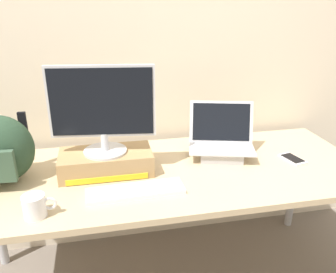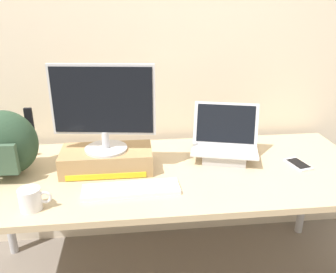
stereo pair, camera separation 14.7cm
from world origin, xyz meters
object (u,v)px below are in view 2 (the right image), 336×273
at_px(toner_box_yellow, 107,160).
at_px(external_keyboard, 131,189).
at_px(desktop_monitor, 103,107).
at_px(coffee_mug, 31,199).
at_px(messenger_backpack, 6,143).
at_px(cell_phone, 298,164).
at_px(plush_toy, 0,148).
at_px(open_laptop, 224,148).

bearing_deg(toner_box_yellow, external_keyboard, -63.38).
xyz_separation_m(desktop_monitor, coffee_mug, (-0.29, -0.32, -0.28)).
xyz_separation_m(messenger_backpack, cell_phone, (1.45, -0.07, -0.15)).
xyz_separation_m(external_keyboard, messenger_backpack, (-0.59, 0.24, 0.15)).
bearing_deg(coffee_mug, messenger_backpack, 118.64).
height_order(desktop_monitor, coffee_mug, desktop_monitor).
relative_size(external_keyboard, plush_toy, 5.01).
distance_m(desktop_monitor, coffee_mug, 0.52).
distance_m(toner_box_yellow, messenger_backpack, 0.48).
distance_m(toner_box_yellow, open_laptop, 0.62).
height_order(toner_box_yellow, external_keyboard, toner_box_yellow).
bearing_deg(toner_box_yellow, messenger_backpack, 178.82).
relative_size(open_laptop, external_keyboard, 0.90).
distance_m(open_laptop, cell_phone, 0.39).
bearing_deg(open_laptop, external_keyboard, -134.29).
xyz_separation_m(external_keyboard, coffee_mug, (-0.40, -0.09, 0.04)).
relative_size(coffee_mug, cell_phone, 0.83).
distance_m(toner_box_yellow, plush_toy, 0.63).
xyz_separation_m(desktop_monitor, external_keyboard, (0.12, -0.23, -0.31)).
height_order(coffee_mug, cell_phone, coffee_mug).
bearing_deg(messenger_backpack, external_keyboard, -19.00).
xyz_separation_m(desktop_monitor, messenger_backpack, (-0.47, 0.01, -0.17)).
bearing_deg(external_keyboard, toner_box_yellow, 114.37).
distance_m(toner_box_yellow, coffee_mug, 0.43).
bearing_deg(toner_box_yellow, open_laptop, 5.99).
relative_size(toner_box_yellow, cell_phone, 2.81).
bearing_deg(external_keyboard, open_laptop, 28.34).
relative_size(external_keyboard, cell_phone, 2.74).
bearing_deg(desktop_monitor, toner_box_yellow, 86.97).
distance_m(coffee_mug, plush_toy, 0.63).
bearing_deg(desktop_monitor, messenger_backpack, -173.48).
bearing_deg(external_keyboard, coffee_mug, -169.13).
xyz_separation_m(desktop_monitor, open_laptop, (0.62, 0.07, -0.27)).
bearing_deg(desktop_monitor, coffee_mug, -123.72).
bearing_deg(toner_box_yellow, cell_phone, -3.66).
distance_m(desktop_monitor, plush_toy, 0.69).
height_order(desktop_monitor, messenger_backpack, desktop_monitor).
bearing_deg(cell_phone, desktop_monitor, 163.47).
xyz_separation_m(open_laptop, messenger_backpack, (-1.09, -0.06, 0.10)).
bearing_deg(messenger_backpack, desktop_monitor, 2.02).
bearing_deg(open_laptop, toner_box_yellow, -158.90).
bearing_deg(cell_phone, external_keyboard, 178.17).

